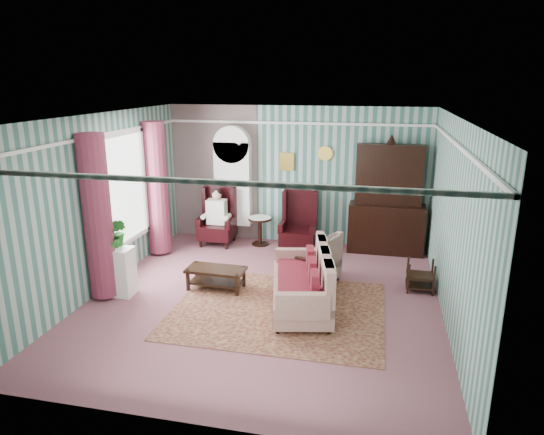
% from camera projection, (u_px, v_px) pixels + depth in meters
% --- Properties ---
extents(floor, '(6.00, 6.00, 0.00)m').
position_uv_depth(floor, '(264.00, 300.00, 7.80)').
color(floor, '#844C57').
rests_on(floor, ground).
extents(room_shell, '(5.53, 6.02, 2.91)m').
position_uv_depth(room_shell, '(227.00, 173.00, 7.54)').
color(room_shell, '#3A6A5F').
rests_on(room_shell, ground).
extents(bookcase, '(0.80, 0.28, 2.24)m').
position_uv_depth(bookcase, '(233.00, 190.00, 10.44)').
color(bookcase, white).
rests_on(bookcase, floor).
extents(dresser_hutch, '(1.50, 0.56, 2.36)m').
position_uv_depth(dresser_hutch, '(388.00, 196.00, 9.64)').
color(dresser_hutch, black).
rests_on(dresser_hutch, floor).
extents(wingback_left, '(0.76, 0.80, 1.25)m').
position_uv_depth(wingback_left, '(217.00, 216.00, 10.26)').
color(wingback_left, black).
rests_on(wingback_left, floor).
extents(wingback_right, '(0.76, 0.80, 1.25)m').
position_uv_depth(wingback_right, '(298.00, 221.00, 9.90)').
color(wingback_right, black).
rests_on(wingback_right, floor).
extents(seated_woman, '(0.44, 0.40, 1.18)m').
position_uv_depth(seated_woman, '(217.00, 218.00, 10.27)').
color(seated_woman, white).
rests_on(seated_woman, floor).
extents(round_side_table, '(0.50, 0.50, 0.60)m').
position_uv_depth(round_side_table, '(260.00, 231.00, 10.30)').
color(round_side_table, black).
rests_on(round_side_table, floor).
extents(nest_table, '(0.45, 0.38, 0.54)m').
position_uv_depth(nest_table, '(420.00, 276.00, 8.06)').
color(nest_table, black).
rests_on(nest_table, floor).
extents(plant_stand, '(0.55, 0.35, 0.80)m').
position_uv_depth(plant_stand, '(117.00, 271.00, 7.90)').
color(plant_stand, white).
rests_on(plant_stand, floor).
extents(rug, '(3.20, 2.60, 0.01)m').
position_uv_depth(rug, '(278.00, 309.00, 7.46)').
color(rug, '#4B191B').
rests_on(rug, floor).
extents(sofa, '(1.43, 2.09, 1.14)m').
position_uv_depth(sofa, '(301.00, 273.00, 7.40)').
color(sofa, beige).
rests_on(sofa, floor).
extents(floral_armchair, '(0.96, 0.96, 0.97)m').
position_uv_depth(floral_armchair, '(317.00, 256.00, 8.36)').
color(floral_armchair, '#BCB192').
rests_on(floral_armchair, floor).
extents(coffee_table, '(1.00, 0.50, 0.37)m').
position_uv_depth(coffee_table, '(216.00, 278.00, 8.16)').
color(coffee_table, black).
rests_on(coffee_table, floor).
extents(potted_plant_a, '(0.41, 0.39, 0.37)m').
position_uv_depth(potted_plant_a, '(109.00, 239.00, 7.63)').
color(potted_plant_a, '#184816').
rests_on(potted_plant_a, plant_stand).
extents(potted_plant_b, '(0.30, 0.26, 0.46)m').
position_uv_depth(potted_plant_b, '(119.00, 232.00, 7.85)').
color(potted_plant_b, '#204B17').
rests_on(potted_plant_b, plant_stand).
extents(potted_plant_c, '(0.27, 0.27, 0.37)m').
position_uv_depth(potted_plant_c, '(113.00, 236.00, 7.79)').
color(potted_plant_c, '#20551A').
rests_on(potted_plant_c, plant_stand).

